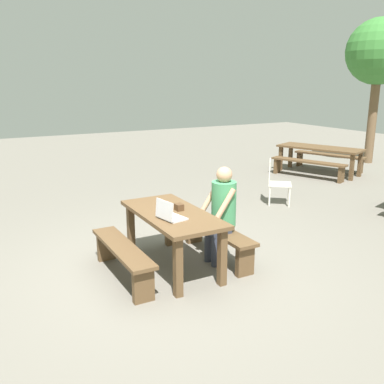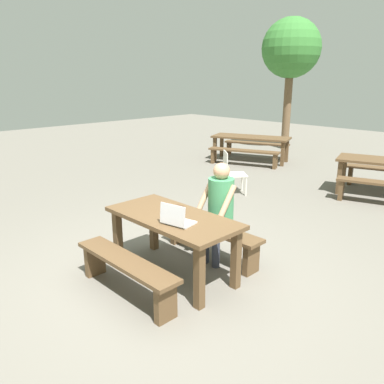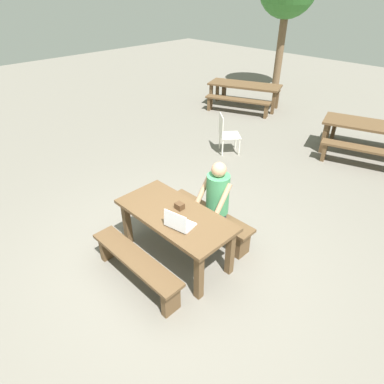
{
  "view_description": "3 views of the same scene",
  "coord_description": "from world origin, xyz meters",
  "px_view_note": "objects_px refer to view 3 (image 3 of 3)",
  "views": [
    {
      "loc": [
        4.66,
        -2.28,
        2.38
      ],
      "look_at": [
        0.07,
        0.25,
        1.01
      ],
      "focal_mm": 39.85,
      "sensor_mm": 36.0,
      "label": 1
    },
    {
      "loc": [
        3.2,
        -2.83,
        2.32
      ],
      "look_at": [
        0.07,
        0.25,
        1.01
      ],
      "focal_mm": 36.23,
      "sensor_mm": 36.0,
      "label": 2
    },
    {
      "loc": [
        2.64,
        -2.32,
        3.34
      ],
      "look_at": [
        0.07,
        0.25,
        1.01
      ],
      "focal_mm": 30.87,
      "sensor_mm": 36.0,
      "label": 3
    }
  ],
  "objects_px": {
    "laptop": "(179,223)",
    "small_pouch": "(180,206)",
    "person_seated": "(216,198)",
    "plastic_chair": "(226,133)",
    "picnic_table_distant": "(245,87)",
    "picnic_table_front": "(175,221)",
    "picnic_table_mid": "(375,129)"
  },
  "relations": [
    {
      "from": "laptop",
      "to": "small_pouch",
      "type": "distance_m",
      "value": 0.39
    },
    {
      "from": "small_pouch",
      "to": "person_seated",
      "type": "bearing_deg",
      "value": 71.78
    },
    {
      "from": "person_seated",
      "to": "plastic_chair",
      "type": "relative_size",
      "value": 1.49
    },
    {
      "from": "picnic_table_distant",
      "to": "person_seated",
      "type": "bearing_deg",
      "value": -77.74
    },
    {
      "from": "person_seated",
      "to": "picnic_table_front",
      "type": "bearing_deg",
      "value": -102.75
    },
    {
      "from": "laptop",
      "to": "picnic_table_distant",
      "type": "relative_size",
      "value": 0.16
    },
    {
      "from": "laptop",
      "to": "small_pouch",
      "type": "bearing_deg",
      "value": -55.41
    },
    {
      "from": "picnic_table_front",
      "to": "person_seated",
      "type": "height_order",
      "value": "person_seated"
    },
    {
      "from": "laptop",
      "to": "plastic_chair",
      "type": "height_order",
      "value": "laptop"
    },
    {
      "from": "person_seated",
      "to": "picnic_table_distant",
      "type": "height_order",
      "value": "person_seated"
    },
    {
      "from": "person_seated",
      "to": "picnic_table_mid",
      "type": "height_order",
      "value": "person_seated"
    },
    {
      "from": "picnic_table_mid",
      "to": "picnic_table_front",
      "type": "bearing_deg",
      "value": -114.29
    },
    {
      "from": "picnic_table_front",
      "to": "plastic_chair",
      "type": "height_order",
      "value": "plastic_chair"
    },
    {
      "from": "picnic_table_front",
      "to": "laptop",
      "type": "relative_size",
      "value": 4.48
    },
    {
      "from": "laptop",
      "to": "plastic_chair",
      "type": "bearing_deg",
      "value": -69.89
    },
    {
      "from": "picnic_table_front",
      "to": "picnic_table_mid",
      "type": "height_order",
      "value": "picnic_table_front"
    },
    {
      "from": "laptop",
      "to": "person_seated",
      "type": "distance_m",
      "value": 0.82
    },
    {
      "from": "picnic_table_mid",
      "to": "picnic_table_distant",
      "type": "xyz_separation_m",
      "value": [
        -4.09,
        0.76,
        -0.03
      ]
    },
    {
      "from": "picnic_table_front",
      "to": "picnic_table_distant",
      "type": "relative_size",
      "value": 0.73
    },
    {
      "from": "picnic_table_front",
      "to": "picnic_table_mid",
      "type": "bearing_deg",
      "value": 82.57
    },
    {
      "from": "laptop",
      "to": "picnic_table_distant",
      "type": "xyz_separation_m",
      "value": [
        -3.65,
        6.15,
        -0.21
      ]
    },
    {
      "from": "person_seated",
      "to": "plastic_chair",
      "type": "bearing_deg",
      "value": 127.06
    },
    {
      "from": "small_pouch",
      "to": "picnic_table_distant",
      "type": "distance_m",
      "value": 6.78
    },
    {
      "from": "plastic_chair",
      "to": "picnic_table_distant",
      "type": "bearing_deg",
      "value": -19.79
    },
    {
      "from": "picnic_table_mid",
      "to": "picnic_table_distant",
      "type": "height_order",
      "value": "picnic_table_mid"
    },
    {
      "from": "laptop",
      "to": "person_seated",
      "type": "bearing_deg",
      "value": -93.89
    },
    {
      "from": "small_pouch",
      "to": "picnic_table_distant",
      "type": "bearing_deg",
      "value": 119.87
    },
    {
      "from": "person_seated",
      "to": "plastic_chair",
      "type": "height_order",
      "value": "person_seated"
    },
    {
      "from": "small_pouch",
      "to": "person_seated",
      "type": "distance_m",
      "value": 0.57
    },
    {
      "from": "plastic_chair",
      "to": "picnic_table_mid",
      "type": "bearing_deg",
      "value": -99.05
    },
    {
      "from": "picnic_table_distant",
      "to": "plastic_chair",
      "type": "bearing_deg",
      "value": -80.91
    },
    {
      "from": "plastic_chair",
      "to": "picnic_table_front",
      "type": "bearing_deg",
      "value": 158.5
    }
  ]
}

